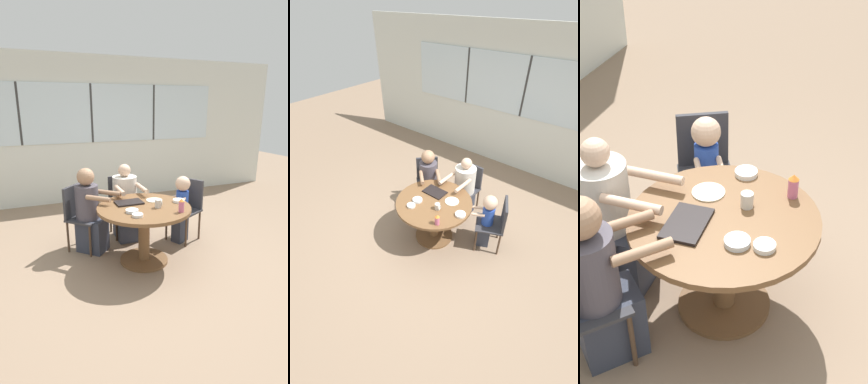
{
  "view_description": "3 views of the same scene",
  "coord_description": "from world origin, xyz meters",
  "views": [
    {
      "loc": [
        -1.25,
        -3.15,
        1.89
      ],
      "look_at": [
        0.0,
        0.0,
        0.9
      ],
      "focal_mm": 28.0,
      "sensor_mm": 36.0,
      "label": 1
    },
    {
      "loc": [
        1.82,
        -2.25,
        3.16
      ],
      "look_at": [
        0.0,
        0.0,
        0.9
      ],
      "focal_mm": 24.0,
      "sensor_mm": 36.0,
      "label": 2
    },
    {
      "loc": [
        -2.32,
        -0.74,
        2.62
      ],
      "look_at": [
        0.0,
        0.0,
        0.9
      ],
      "focal_mm": 50.0,
      "sensor_mm": 36.0,
      "label": 3
    }
  ],
  "objects": [
    {
      "name": "ground_plane",
      "position": [
        0.0,
        0.0,
        0.0
      ],
      "size": [
        16.0,
        16.0,
        0.0
      ],
      "primitive_type": "plane",
      "color": "#8C725B"
    },
    {
      "name": "chair_for_toddler",
      "position": [
        0.84,
        0.42,
        0.52
      ],
      "size": [
        0.54,
        0.54,
        0.87
      ],
      "rotation": [
        0.0,
        0.0,
        -4.25
      ],
      "color": "#333338",
      "rests_on": "ground_plane"
    },
    {
      "name": "person_woman_green_shirt",
      "position": [
        -0.55,
        0.54,
        0.52
      ],
      "size": [
        0.6,
        0.59,
        1.13
      ],
      "rotation": [
        0.0,
        0.0,
        -2.34
      ],
      "color": "#333847",
      "rests_on": "ground_plane"
    },
    {
      "name": "bowl_fruit",
      "position": [
        -0.19,
        -0.29,
        0.74
      ],
      "size": [
        0.12,
        0.12,
        0.03
      ],
      "color": "white",
      "rests_on": "dining_table"
    },
    {
      "name": "bowl_white_shallow",
      "position": [
        0.47,
        -0.0,
        0.74
      ],
      "size": [
        0.15,
        0.15,
        0.03
      ],
      "color": "white",
      "rests_on": "dining_table"
    },
    {
      "name": "coffee_mug",
      "position": [
        0.14,
        -0.1,
        0.77
      ],
      "size": [
        0.08,
        0.08,
        0.1
      ],
      "color": "beige",
      "rests_on": "dining_table"
    },
    {
      "name": "chair_for_man_blue_shirt",
      "position": [
        0.02,
        0.94,
        0.52
      ],
      "size": [
        0.41,
        0.41,
        0.87
      ],
      "rotation": [
        0.0,
        0.0,
        -3.16
      ],
      "color": "#333338",
      "rests_on": "ground_plane"
    },
    {
      "name": "plate_tortillas",
      "position": [
        0.21,
        0.17,
        0.73
      ],
      "size": [
        0.21,
        0.21,
        0.01
      ],
      "color": "beige",
      "rests_on": "dining_table"
    },
    {
      "name": "dining_table",
      "position": [
        0.0,
        0.0,
        0.54
      ],
      "size": [
        1.13,
        1.13,
        0.72
      ],
      "color": "brown",
      "rests_on": "ground_plane"
    },
    {
      "name": "food_tray_dark",
      "position": [
        -0.13,
        0.18,
        0.73
      ],
      "size": [
        0.33,
        0.22,
        0.02
      ],
      "color": "black",
      "rests_on": "dining_table"
    },
    {
      "name": "bowl_cereal",
      "position": [
        -0.2,
        -0.14,
        0.74
      ],
      "size": [
        0.15,
        0.15,
        0.03
      ],
      "color": "silver",
      "rests_on": "dining_table"
    },
    {
      "name": "person_toddler",
      "position": [
        0.7,
        0.35,
        0.5
      ],
      "size": [
        0.36,
        0.3,
        0.95
      ],
      "rotation": [
        0.0,
        0.0,
        -4.25
      ],
      "color": "#333847",
      "rests_on": "ground_plane"
    },
    {
      "name": "person_man_blue_shirt",
      "position": [
        0.02,
        0.76,
        0.48
      ],
      "size": [
        0.38,
        0.66,
        1.09
      ],
      "rotation": [
        0.0,
        0.0,
        -3.16
      ],
      "color": "#333847",
      "rests_on": "ground_plane"
    },
    {
      "name": "sippy_cup",
      "position": [
        0.32,
        -0.33,
        0.8
      ],
      "size": [
        0.07,
        0.07,
        0.16
      ],
      "color": "#CC668C",
      "rests_on": "dining_table"
    }
  ]
}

